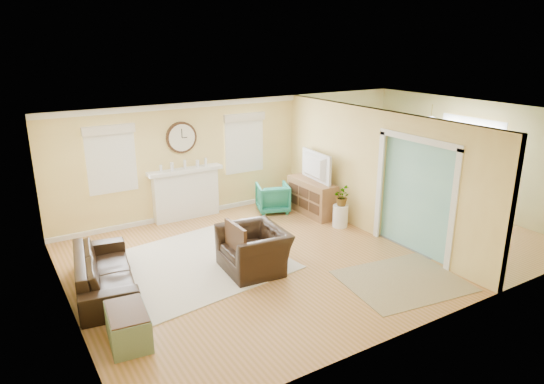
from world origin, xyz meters
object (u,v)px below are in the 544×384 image
object	(u,v)px
sofa	(104,272)
dining_table	(417,209)
green_chair	(273,198)
eames_chair	(254,250)
credenza	(312,197)

from	to	relation	value
sofa	dining_table	bearing A→B (deg)	-85.97
sofa	green_chair	size ratio (longest dim) A/B	2.99
eames_chair	green_chair	distance (m)	3.08
eames_chair	dining_table	bearing A→B (deg)	95.24
eames_chair	credenza	xyz separation A→B (m)	(2.58, 1.83, 0.02)
eames_chair	green_chair	world-z (taller)	eames_chair
sofa	credenza	xyz separation A→B (m)	(5.01, 1.19, 0.08)
eames_chair	green_chair	bearing A→B (deg)	146.37
sofa	dining_table	xyz separation A→B (m)	(6.59, -0.56, 0.01)
eames_chair	green_chair	xyz separation A→B (m)	(1.89, 2.43, -0.05)
eames_chair	green_chair	size ratio (longest dim) A/B	1.59
eames_chair	dining_table	size ratio (longest dim) A/B	0.62
credenza	dining_table	bearing A→B (deg)	-47.97
eames_chair	dining_table	distance (m)	4.16
sofa	credenza	bearing A→B (deg)	-67.73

